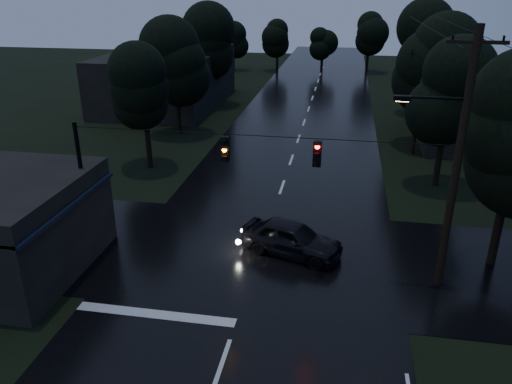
% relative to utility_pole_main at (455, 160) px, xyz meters
% --- Properties ---
extents(main_road, '(12.00, 120.00, 0.02)m').
position_rel_utility_pole_main_xyz_m(main_road, '(-7.41, 19.00, -5.26)').
color(main_road, black).
rests_on(main_road, ground).
extents(cross_street, '(60.00, 9.00, 0.02)m').
position_rel_utility_pole_main_xyz_m(cross_street, '(-7.41, 1.00, -5.26)').
color(cross_street, black).
rests_on(cross_street, ground).
extents(building_far_right, '(10.00, 14.00, 4.40)m').
position_rel_utility_pole_main_xyz_m(building_far_right, '(6.59, 23.00, -3.06)').
color(building_far_right, black).
rests_on(building_far_right, ground).
extents(building_far_left, '(10.00, 16.00, 5.00)m').
position_rel_utility_pole_main_xyz_m(building_far_left, '(-21.41, 29.00, -2.76)').
color(building_far_left, black).
rests_on(building_far_left, ground).
extents(utility_pole_main, '(3.50, 0.30, 10.00)m').
position_rel_utility_pole_main_xyz_m(utility_pole_main, '(0.00, 0.00, 0.00)').
color(utility_pole_main, black).
rests_on(utility_pole_main, ground).
extents(utility_pole_far, '(2.00, 0.30, 7.50)m').
position_rel_utility_pole_main_xyz_m(utility_pole_far, '(0.89, 17.00, -1.38)').
color(utility_pole_far, black).
rests_on(utility_pole_far, ground).
extents(anchor_pole_left, '(0.18, 0.18, 6.00)m').
position_rel_utility_pole_main_xyz_m(anchor_pole_left, '(-14.91, 0.00, -2.26)').
color(anchor_pole_left, black).
rests_on(anchor_pole_left, ground).
extents(span_signals, '(15.00, 0.37, 1.12)m').
position_rel_utility_pole_main_xyz_m(span_signals, '(-6.85, -0.01, -0.01)').
color(span_signals, black).
rests_on(span_signals, ground).
extents(tree_left_a, '(3.92, 3.92, 8.26)m').
position_rel_utility_pole_main_xyz_m(tree_left_a, '(-16.41, 11.00, -0.02)').
color(tree_left_a, black).
rests_on(tree_left_a, ground).
extents(tree_left_b, '(4.20, 4.20, 8.85)m').
position_rel_utility_pole_main_xyz_m(tree_left_b, '(-17.01, 19.00, 0.36)').
color(tree_left_b, black).
rests_on(tree_left_b, ground).
extents(tree_left_c, '(4.48, 4.48, 9.44)m').
position_rel_utility_pole_main_xyz_m(tree_left_c, '(-17.61, 29.00, 0.74)').
color(tree_left_c, black).
rests_on(tree_left_c, ground).
extents(tree_right_a, '(4.20, 4.20, 8.85)m').
position_rel_utility_pole_main_xyz_m(tree_right_a, '(1.59, 11.00, 0.36)').
color(tree_right_a, black).
rests_on(tree_right_a, ground).
extents(tree_right_b, '(4.48, 4.48, 9.44)m').
position_rel_utility_pole_main_xyz_m(tree_right_b, '(2.19, 19.00, 0.74)').
color(tree_right_b, black).
rests_on(tree_right_b, ground).
extents(tree_right_c, '(4.76, 4.76, 10.03)m').
position_rel_utility_pole_main_xyz_m(tree_right_c, '(2.79, 29.00, 1.11)').
color(tree_right_c, black).
rests_on(tree_right_c, ground).
extents(car, '(4.88, 3.14, 1.55)m').
position_rel_utility_pole_main_xyz_m(car, '(-6.01, 1.33, -4.49)').
color(car, black).
rests_on(car, ground).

